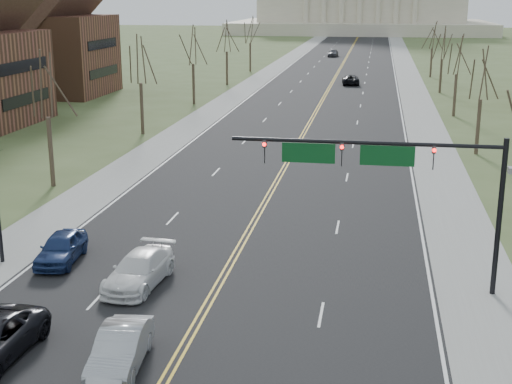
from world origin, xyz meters
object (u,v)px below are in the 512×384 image
(car_sb_inner_lead, at_px, (120,349))
(car_far_nb, at_px, (351,80))
(car_sb_outer_second, at_px, (61,248))
(car_sb_inner_second, at_px, (139,270))
(signal_mast, at_px, (385,166))
(car_far_sb, at_px, (333,53))

(car_sb_inner_lead, xyz_separation_m, car_far_nb, (4.71, 87.23, -0.01))
(car_sb_outer_second, distance_m, car_far_nb, 78.35)
(car_sb_inner_lead, bearing_deg, car_sb_inner_second, 97.96)
(car_sb_inner_second, bearing_deg, signal_mast, 13.57)
(car_far_sb, bearing_deg, car_sb_inner_second, -86.34)
(signal_mast, height_order, car_sb_outer_second, signal_mast)
(signal_mast, distance_m, car_sb_inner_lead, 13.98)
(car_sb_inner_lead, distance_m, car_sb_inner_second, 7.70)
(signal_mast, distance_m, car_far_sb, 128.95)
(signal_mast, height_order, car_far_nb, signal_mast)
(car_sb_inner_second, bearing_deg, car_sb_inner_lead, -71.55)
(car_sb_inner_lead, bearing_deg, car_far_sb, 84.79)
(signal_mast, height_order, car_sb_inner_second, signal_mast)
(car_sb_outer_second, xyz_separation_m, car_far_nb, (11.40, 77.51, -0.02))
(car_sb_inner_lead, distance_m, car_sb_outer_second, 11.79)
(car_sb_inner_second, height_order, car_sb_outer_second, car_sb_outer_second)
(signal_mast, height_order, car_far_sb, signal_mast)
(car_sb_inner_second, height_order, car_far_sb, car_far_sb)
(car_sb_inner_lead, distance_m, car_far_nb, 87.35)
(car_far_nb, bearing_deg, signal_mast, 88.79)
(car_sb_inner_second, distance_m, car_sb_outer_second, 5.35)
(signal_mast, xyz_separation_m, car_sb_inner_second, (-11.08, -1.71, -5.00))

